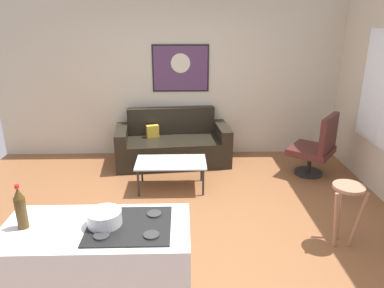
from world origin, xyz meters
The scene contains 10 objects.
ground centered at (0.00, 0.00, -0.02)m, with size 6.40×6.40×0.04m, color brown.
back_wall centered at (0.00, 2.42, 1.40)m, with size 6.40×0.05×2.80m, color #BFB6A1.
couch centered at (-0.23, 1.98, 0.29)m, with size 1.91×1.00×0.87m.
coffee_table centered at (-0.23, 0.99, 0.37)m, with size 0.98×0.56×0.41m.
armchair centered at (1.96, 1.37, 0.46)m, with size 0.84×0.85×0.98m.
bar_stool centered at (1.63, -0.40, 0.53)m, with size 0.37×0.36×0.70m.
kitchen_counter centered at (-0.70, -1.41, 0.45)m, with size 1.36×0.65×0.92m.
soda_bottle centered at (-1.21, -1.40, 1.05)m, with size 0.08×0.08×0.34m.
mixing_bowl centered at (-0.63, -1.39, 0.95)m, with size 0.25×0.25×0.12m.
wall_painting centered at (-0.09, 2.38, 1.51)m, with size 0.94×0.03×0.77m.
Camera 1 is at (-0.07, -3.68, 2.34)m, focal length 33.77 mm.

